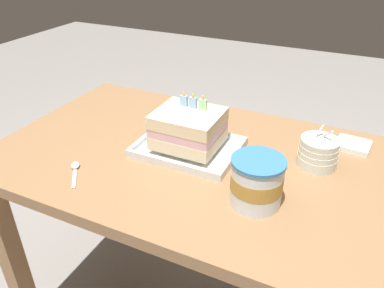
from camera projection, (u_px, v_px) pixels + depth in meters
The scene contains 7 objects.
dining_table at pixel (196, 186), 1.17m from camera, with size 1.21×0.73×0.77m.
foil_tray at pixel (188, 148), 1.14m from camera, with size 0.30×0.23×0.02m.
birthday_cake at pixel (188, 128), 1.10m from camera, with size 0.19×0.17×0.15m.
bowl_stack at pixel (318, 153), 1.05m from camera, with size 0.11×0.11×0.12m.
ice_cream_tub at pixel (257, 181), 0.90m from camera, with size 0.13×0.13×0.12m.
serving_spoon_near_tray at pixel (75, 168), 1.05m from camera, with size 0.09×0.11×0.01m.
napkin_pile at pixel (353, 145), 1.15m from camera, with size 0.10×0.10×0.02m.
Camera 1 is at (0.40, -0.86, 1.36)m, focal length 35.16 mm.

